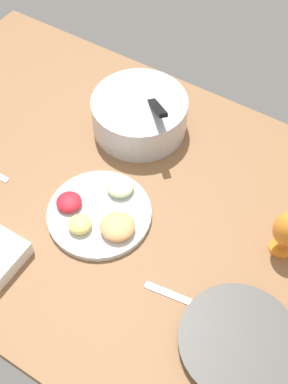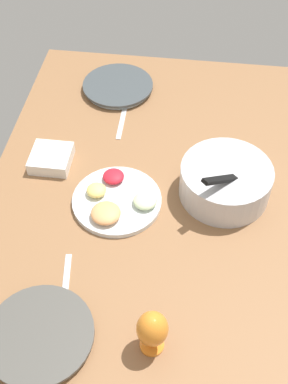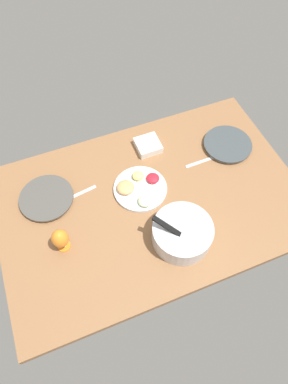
% 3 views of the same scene
% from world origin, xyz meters
% --- Properties ---
extents(ground_plane, '(1.60, 1.04, 0.04)m').
position_xyz_m(ground_plane, '(0.00, 0.00, -0.02)').
color(ground_plane, '#8C603D').
extents(dinner_plate_right, '(0.29, 0.29, 0.03)m').
position_xyz_m(dinner_plate_right, '(0.51, -0.20, 0.01)').
color(dinner_plate_right, silver).
rests_on(dinner_plate_right, ground_plane).
extents(mixing_bowl, '(0.29, 0.29, 0.19)m').
position_xyz_m(mixing_bowl, '(-0.06, 0.26, 0.06)').
color(mixing_bowl, silver).
rests_on(mixing_bowl, ground_plane).
extents(fruit_platter, '(0.29, 0.29, 0.05)m').
position_xyz_m(fruit_platter, '(0.03, -0.08, 0.02)').
color(fruit_platter, silver).
rests_on(fruit_platter, ground_plane).
extents(hurricane_glass_orange, '(0.08, 0.08, 0.15)m').
position_xyz_m(hurricane_glass_orange, '(0.49, 0.09, 0.09)').
color(hurricane_glass_orange, orange).
rests_on(hurricane_glass_orange, ground_plane).
extents(fork_by_right_plate, '(0.18, 0.04, 0.01)m').
position_xyz_m(fork_by_right_plate, '(0.34, -0.18, 0.00)').
color(fork_by_right_plate, silver).
rests_on(fork_by_right_plate, ground_plane).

